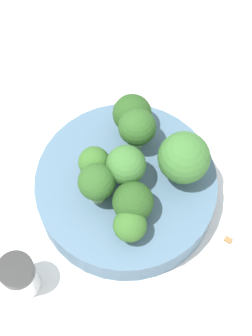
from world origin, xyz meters
TOP-DOWN VIEW (x-y plane):
  - ground_plane at (0.00, 0.00)m, footprint 3.00×3.00m
  - bowl at (0.00, 0.00)m, footprint 0.20×0.20m
  - broccoli_floret_0 at (0.00, 0.03)m, footprint 0.03×0.03m
  - broccoli_floret_1 at (-0.00, -0.00)m, footprint 0.04×0.04m
  - broccoli_floret_2 at (-0.06, -0.02)m, footprint 0.03×0.03m
  - broccoli_floret_3 at (-0.02, 0.02)m, footprint 0.04×0.04m
  - broccoli_floret_4 at (0.07, 0.01)m, footprint 0.04×0.04m
  - broccoli_floret_5 at (0.02, -0.05)m, footprint 0.05×0.05m
  - broccoli_floret_6 at (-0.03, -0.02)m, footprint 0.04×0.04m
  - broccoli_floret_7 at (0.05, -0.00)m, footprint 0.04×0.04m
  - pepper_shaker at (-0.12, 0.08)m, footprint 0.04×0.04m
  - almond_crumb_0 at (-0.02, -0.12)m, footprint 0.01×0.01m

SIDE VIEW (x-z plane):
  - ground_plane at x=0.00m, z-range 0.00..0.00m
  - almond_crumb_0 at x=-0.02m, z-range 0.00..0.01m
  - bowl at x=0.00m, z-range 0.00..0.04m
  - pepper_shaker at x=-0.12m, z-range 0.00..0.06m
  - broccoli_floret_2 at x=-0.06m, z-range 0.04..0.08m
  - broccoli_floret_0 at x=0.00m, z-range 0.04..0.09m
  - broccoli_floret_6 at x=-0.03m, z-range 0.04..0.09m
  - broccoli_floret_4 at x=0.07m, z-range 0.04..0.09m
  - broccoli_floret_3 at x=-0.02m, z-range 0.05..0.10m
  - broccoli_floret_7 at x=0.05m, z-range 0.05..0.10m
  - broccoli_floret_5 at x=0.02m, z-range 0.04..0.11m
  - broccoli_floret_1 at x=0.00m, z-range 0.05..0.11m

